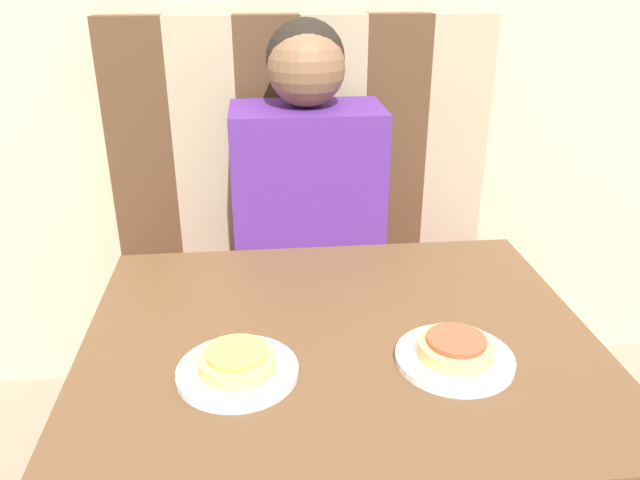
% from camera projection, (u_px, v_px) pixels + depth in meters
% --- Properties ---
extents(booth_seat, '(1.08, 0.47, 0.48)m').
position_uv_depth(booth_seat, '(309.00, 348.00, 1.84)').
color(booth_seat, '#5B1919').
rests_on(booth_seat, ground_plane).
extents(booth_backrest, '(1.08, 0.06, 0.68)m').
position_uv_depth(booth_backrest, '(301.00, 139.00, 1.79)').
color(booth_backrest, '#4C331E').
rests_on(booth_backrest, booth_seat).
extents(dining_table, '(0.85, 0.70, 0.71)m').
position_uv_depth(dining_table, '(339.00, 385.00, 1.09)').
color(dining_table, brown).
rests_on(dining_table, ground_plane).
extents(person, '(0.39, 0.24, 0.69)m').
position_uv_depth(person, '(307.00, 165.00, 1.61)').
color(person, '#4C237A').
rests_on(person, booth_seat).
extents(plate_left, '(0.18, 0.18, 0.01)m').
position_uv_depth(plate_left, '(238.00, 371.00, 0.94)').
color(plate_left, white).
rests_on(plate_left, dining_table).
extents(plate_right, '(0.18, 0.18, 0.01)m').
position_uv_depth(plate_right, '(454.00, 359.00, 0.97)').
color(plate_right, white).
rests_on(plate_right, dining_table).
extents(pizza_left, '(0.12, 0.12, 0.03)m').
position_uv_depth(pizza_left, '(237.00, 360.00, 0.93)').
color(pizza_left, tan).
rests_on(pizza_left, plate_left).
extents(pizza_right, '(0.12, 0.12, 0.03)m').
position_uv_depth(pizza_right, '(456.00, 347.00, 0.96)').
color(pizza_right, tan).
rests_on(pizza_right, plate_right).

